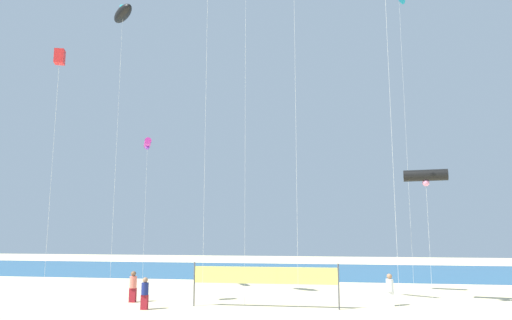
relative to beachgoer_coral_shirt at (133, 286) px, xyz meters
name	(u,v)px	position (x,y,z in m)	size (l,w,h in m)	color
ocean_band	(304,271)	(8.85, 22.50, -0.95)	(120.00, 20.00, 0.01)	#28608C
beachgoer_coral_shirt	(133,286)	(0.00, 0.00, 0.00)	(0.41, 0.41, 1.79)	maroon
beachgoer_white_shirt	(390,289)	(14.79, 0.98, -0.01)	(0.40, 0.40, 1.77)	white
beachgoer_navy_shirt	(145,292)	(1.68, -2.26, -0.06)	(0.38, 0.38, 1.68)	maroon
volleyball_net	(265,277)	(7.94, -0.69, 0.68)	(8.07, 0.16, 2.40)	#4C4C51
kite_black_tube	(425,176)	(17.25, 1.99, 6.43)	(2.57, 1.10, 7.75)	silver
kite_red_box	(60,58)	(-3.26, -3.78, 12.82)	(0.66, 0.66, 14.25)	silver
kite_magenta_tube	(147,144)	(-1.63, 5.24, 9.56)	(1.32, 2.12, 10.79)	silver
kite_black_inflatable	(123,14)	(-1.35, -0.23, 17.07)	(2.21, 2.13, 18.65)	silver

